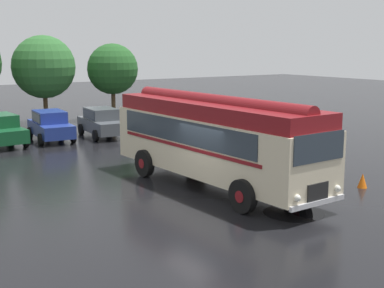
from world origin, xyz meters
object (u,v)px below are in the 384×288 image
vintage_bus (214,137)px  car_near_left (0,130)px  car_mid_right (102,122)px  car_mid_left (50,125)px  traffic_cone (362,181)px

vintage_bus → car_near_left: size_ratio=2.40×
car_mid_right → vintage_bus: bearing=-95.2°
car_mid_left → car_mid_right: (2.95, -0.39, 0.00)m
car_mid_left → traffic_cone: bearing=-69.0°
car_mid_left → traffic_cone: car_mid_left is taller
vintage_bus → car_near_left: vintage_bus is taller
car_near_left → traffic_cone: (9.04, -16.43, -0.57)m
car_near_left → car_mid_left: bearing=0.0°
vintage_bus → traffic_cone: bearing=-35.5°
vintage_bus → car_mid_left: size_ratio=2.36×
vintage_bus → car_mid_right: vintage_bus is taller
car_mid_right → traffic_cone: car_mid_right is taller
car_mid_right → car_near_left: bearing=176.1°
vintage_bus → car_mid_left: 13.36m
car_near_left → traffic_cone: bearing=-61.2°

